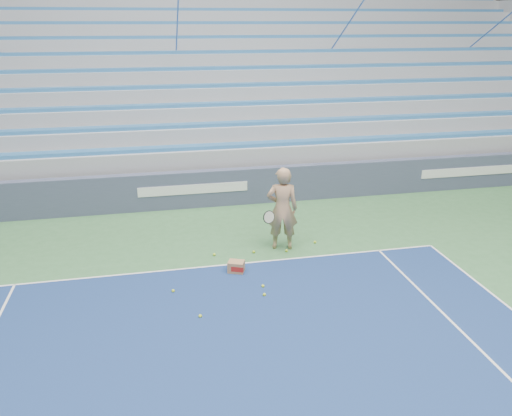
# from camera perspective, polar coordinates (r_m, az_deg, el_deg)

# --- Properties ---
(sponsor_barrier) EXTENTS (30.00, 0.32, 1.10)m
(sponsor_barrier) POSITION_cam_1_polar(r_m,az_deg,el_deg) (14.87, -7.19, 2.15)
(sponsor_barrier) COLOR #3F4660
(sponsor_barrier) RESTS_ON ground
(bleachers) EXTENTS (31.00, 9.15, 7.30)m
(bleachers) POSITION_cam_1_polar(r_m,az_deg,el_deg) (20.03, -8.89, 12.15)
(bleachers) COLOR #999BA1
(bleachers) RESTS_ON ground
(tennis_player) EXTENTS (1.02, 0.93, 2.04)m
(tennis_player) POSITION_cam_1_polar(r_m,az_deg,el_deg) (11.88, 3.01, -0.09)
(tennis_player) COLOR tan
(tennis_player) RESTS_ON ground
(ball_box) EXTENTS (0.42, 0.38, 0.26)m
(ball_box) POSITION_cam_1_polar(r_m,az_deg,el_deg) (11.07, -2.28, -6.73)
(ball_box) COLOR #9D724C
(ball_box) RESTS_ON ground
(tennis_ball_0) EXTENTS (0.07, 0.07, 0.07)m
(tennis_ball_0) POSITION_cam_1_polar(r_m,az_deg,el_deg) (10.51, 0.80, -8.91)
(tennis_ball_0) COLOR #C1DA2C
(tennis_ball_0) RESTS_ON ground
(tennis_ball_1) EXTENTS (0.07, 0.07, 0.07)m
(tennis_ball_1) POSITION_cam_1_polar(r_m,az_deg,el_deg) (12.57, 6.75, -3.88)
(tennis_ball_1) COLOR #C1DA2C
(tennis_ball_1) RESTS_ON ground
(tennis_ball_2) EXTENTS (0.07, 0.07, 0.07)m
(tennis_ball_2) POSITION_cam_1_polar(r_m,az_deg,el_deg) (9.60, -6.40, -12.17)
(tennis_ball_2) COLOR #C1DA2C
(tennis_ball_2) RESTS_ON ground
(tennis_ball_3) EXTENTS (0.07, 0.07, 0.07)m
(tennis_ball_3) POSITION_cam_1_polar(r_m,az_deg,el_deg) (12.05, 3.51, -4.89)
(tennis_ball_3) COLOR #C1DA2C
(tennis_ball_3) RESTS_ON ground
(tennis_ball_4) EXTENTS (0.07, 0.07, 0.07)m
(tennis_ball_4) POSITION_cam_1_polar(r_m,az_deg,el_deg) (10.21, 0.96, -9.87)
(tennis_ball_4) COLOR #C1DA2C
(tennis_ball_4) RESTS_ON ground
(tennis_ball_5) EXTENTS (0.07, 0.07, 0.07)m
(tennis_ball_5) POSITION_cam_1_polar(r_m,az_deg,el_deg) (11.97, -0.26, -5.03)
(tennis_ball_5) COLOR #C1DA2C
(tennis_ball_5) RESTS_ON ground
(tennis_ball_6) EXTENTS (0.07, 0.07, 0.07)m
(tennis_ball_6) POSITION_cam_1_polar(r_m,az_deg,el_deg) (11.88, -4.79, -5.32)
(tennis_ball_6) COLOR #C1DA2C
(tennis_ball_6) RESTS_ON ground
(tennis_ball_7) EXTENTS (0.07, 0.07, 0.07)m
(tennis_ball_7) POSITION_cam_1_polar(r_m,az_deg,el_deg) (10.48, -9.45, -9.32)
(tennis_ball_7) COLOR #C1DA2C
(tennis_ball_7) RESTS_ON ground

